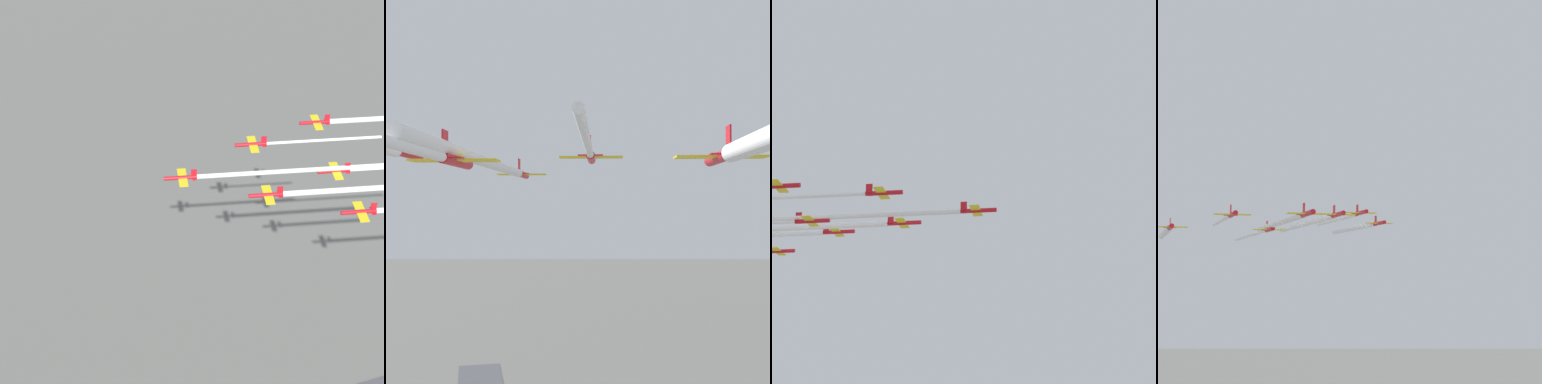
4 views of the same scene
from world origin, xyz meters
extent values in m
cylinder|color=red|center=(46.52, 9.89, 110.51)|extent=(3.90, 7.48, 0.94)
cube|color=yellow|center=(46.72, 9.42, 110.51)|extent=(7.44, 4.72, 0.15)
cube|color=red|center=(47.77, 6.97, 111.70)|extent=(0.65, 1.31, 1.89)
cube|color=red|center=(47.77, 6.97, 110.51)|extent=(2.90, 1.95, 0.10)
cylinder|color=red|center=(43.81, -11.04, 111.99)|extent=(3.90, 7.48, 0.94)
cube|color=yellow|center=(44.01, -11.51, 111.99)|extent=(7.44, 4.72, 0.15)
cube|color=red|center=(45.05, -13.96, 113.17)|extent=(0.65, 1.31, 1.89)
cube|color=red|center=(45.05, -13.96, 111.99)|extent=(2.90, 1.95, 0.10)
cylinder|color=red|center=(63.49, -2.65, 111.51)|extent=(3.90, 7.48, 0.94)
cube|color=yellow|center=(63.70, -3.12, 111.51)|extent=(7.44, 4.72, 0.15)
cube|color=red|center=(64.74, -5.57, 112.69)|extent=(0.65, 1.31, 1.89)
cube|color=red|center=(64.74, -5.57, 111.51)|extent=(2.90, 1.95, 0.10)
cylinder|color=red|center=(41.10, -31.96, 113.98)|extent=(3.90, 7.48, 0.94)
cube|color=yellow|center=(41.30, -32.44, 113.98)|extent=(7.44, 4.72, 0.15)
cube|color=red|center=(42.34, -34.89, 115.16)|extent=(0.65, 1.31, 1.89)
cube|color=red|center=(42.34, -34.89, 113.98)|extent=(2.90, 1.95, 0.10)
cylinder|color=red|center=(60.78, -23.57, 109.74)|extent=(3.90, 7.48, 0.94)
cube|color=yellow|center=(60.98, -24.05, 109.74)|extent=(7.44, 4.72, 0.15)
cube|color=red|center=(62.03, -26.50, 110.92)|extent=(0.65, 1.31, 1.89)
cube|color=red|center=(62.03, -26.50, 109.74)|extent=(2.90, 1.95, 0.10)
cylinder|color=red|center=(80.47, -15.19, 109.95)|extent=(3.90, 7.48, 0.94)
cube|color=yellow|center=(80.67, -15.66, 109.95)|extent=(7.44, 4.72, 0.15)
cylinder|color=red|center=(38.38, -52.89, 112.94)|extent=(3.90, 7.48, 0.94)
cube|color=yellow|center=(38.59, -53.36, 112.94)|extent=(7.44, 4.72, 0.15)
cylinder|color=white|center=(57.01, -14.72, 110.51)|extent=(18.97, 42.55, 1.12)
cylinder|color=white|center=(55.79, -39.14, 111.99)|extent=(22.14, 49.62, 1.31)
cylinder|color=white|center=(70.61, -19.35, 111.51)|extent=(11.87, 26.57, 0.73)
camera|label=1|loc=(-116.57, -43.08, 232.62)|focal=85.00mm
camera|label=2|loc=(88.81, -58.69, 106.34)|focal=50.00mm
camera|label=3|loc=(205.23, 100.29, 47.95)|focal=85.00mm
camera|label=4|loc=(24.60, 139.34, 99.97)|focal=70.00mm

